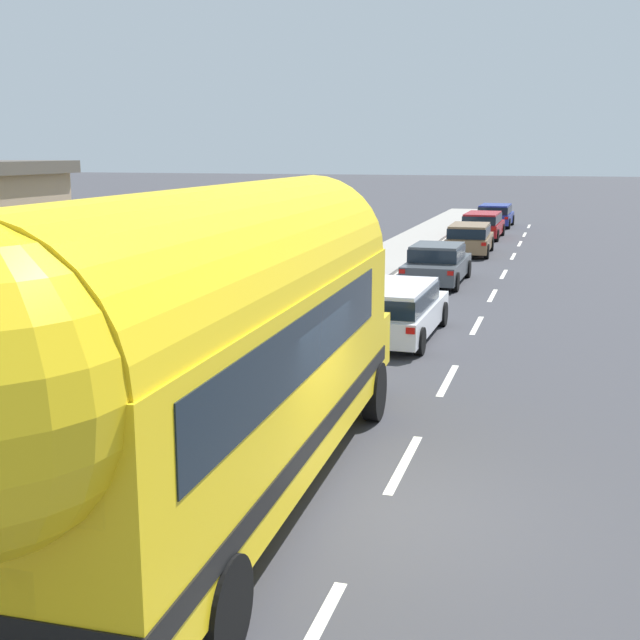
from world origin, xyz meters
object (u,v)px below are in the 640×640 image
(car_fourth, at_px, (483,223))
(car_fifth, at_px, (495,214))
(painted_bus, at_px, (206,342))
(car_lead, at_px, (395,307))
(car_third, at_px, (470,237))
(car_second, at_px, (437,262))

(car_fourth, distance_m, car_fifth, 7.01)
(painted_bus, distance_m, car_lead, 10.82)
(car_lead, xyz_separation_m, car_fourth, (-0.26, 24.70, 0.01))
(car_lead, distance_m, car_third, 17.48)
(car_second, bearing_deg, car_lead, -88.04)
(car_lead, bearing_deg, car_fourth, 90.60)
(painted_bus, height_order, car_lead, painted_bus)
(car_second, relative_size, car_third, 1.03)
(painted_bus, bearing_deg, car_fourth, 90.19)
(car_second, relative_size, car_fifth, 1.09)
(painted_bus, distance_m, car_fifth, 42.45)
(car_fifth, bearing_deg, car_third, -89.82)
(painted_bus, relative_size, car_fourth, 2.49)
(car_lead, bearing_deg, painted_bus, -90.75)
(car_second, bearing_deg, car_fifth, 89.70)
(car_second, bearing_deg, car_third, 88.88)
(car_lead, relative_size, car_third, 1.06)
(car_fifth, bearing_deg, car_second, -90.30)
(painted_bus, relative_size, car_third, 2.57)
(car_second, height_order, car_fourth, same)
(car_third, bearing_deg, painted_bus, -90.00)
(car_fourth, bearing_deg, car_fifth, 89.40)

